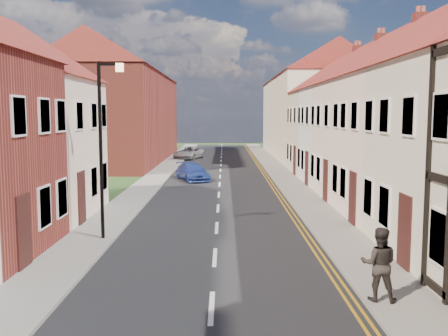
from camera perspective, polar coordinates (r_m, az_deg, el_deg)
road at (r=27.21m, az=-0.59°, el=-3.08°), size 7.00×90.00×0.02m
pavement_left at (r=27.60m, az=-9.78°, el=-2.93°), size 1.80×90.00×0.12m
pavement_right at (r=27.51m, az=8.62°, el=-2.94°), size 1.80×90.00×0.12m
cottage_r_cream_mid at (r=22.27m, az=24.03°, el=5.90°), size 8.30×5.20×9.00m
cottage_r_pink at (r=27.29m, az=19.41°, el=6.01°), size 8.30×6.00×9.00m
cottage_r_white_far at (r=32.44m, az=16.24°, el=6.09°), size 8.30×5.20×9.00m
cottage_r_cream_far at (r=37.66m, az=13.94°, el=6.11°), size 8.30×6.00×9.00m
block_right_far at (r=52.65m, az=9.94°, el=7.04°), size 8.30×24.20×10.50m
block_left_far at (r=47.84m, az=-11.64°, el=7.11°), size 8.30×24.20×10.50m
lamppost at (r=17.37m, az=-13.65°, el=3.24°), size 0.88×0.15×6.00m
car_far at (r=33.22m, az=-3.60°, el=-0.46°), size 2.75×4.17×1.12m
car_distant at (r=49.30m, az=-4.05°, el=1.74°), size 3.18×4.79×1.22m
pedestrian_right at (r=12.09m, az=17.30°, el=-10.43°), size 0.96×0.83×1.70m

